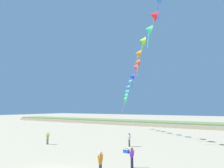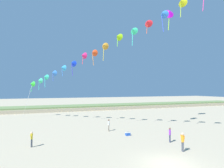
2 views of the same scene
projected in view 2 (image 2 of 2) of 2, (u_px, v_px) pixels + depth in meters
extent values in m
plane|color=tan|center=(168.00, 164.00, 15.54)|extent=(240.00, 240.00, 0.00)
cube|color=tan|center=(72.00, 108.00, 55.51)|extent=(120.00, 8.92, 0.86)
cube|color=#6B844C|center=(72.00, 106.00, 55.52)|extent=(120.00, 7.58, 0.49)
cylinder|color=#282D4C|center=(170.00, 139.00, 21.74)|extent=(0.12, 0.12, 0.81)
cylinder|color=#282D4C|center=(170.00, 138.00, 21.88)|extent=(0.12, 0.12, 0.81)
cylinder|color=purple|center=(170.00, 132.00, 21.83)|extent=(0.21, 0.21, 0.57)
cylinder|color=purple|center=(170.00, 132.00, 21.65)|extent=(0.15, 0.21, 0.54)
cylinder|color=purple|center=(169.00, 132.00, 22.01)|extent=(0.15, 0.21, 0.54)
sphere|color=brown|center=(170.00, 129.00, 21.84)|extent=(0.22, 0.22, 0.22)
cylinder|color=#474C56|center=(183.00, 147.00, 18.51)|extent=(0.13, 0.13, 0.88)
cylinder|color=#474C56|center=(182.00, 147.00, 18.66)|extent=(0.13, 0.13, 0.88)
cylinder|color=orange|center=(183.00, 139.00, 18.60)|extent=(0.23, 0.23, 0.63)
cylinder|color=orange|center=(184.00, 139.00, 18.41)|extent=(0.10, 0.21, 0.59)
cylinder|color=orange|center=(181.00, 138.00, 18.79)|extent=(0.10, 0.21, 0.59)
sphere|color=beige|center=(183.00, 134.00, 18.61)|extent=(0.24, 0.24, 0.24)
cylinder|color=#474C56|center=(31.00, 143.00, 19.94)|extent=(0.11, 0.11, 0.78)
cylinder|color=#474C56|center=(32.00, 143.00, 20.08)|extent=(0.11, 0.11, 0.78)
cylinder|color=yellow|center=(32.00, 137.00, 20.03)|extent=(0.21, 0.21, 0.55)
cylinder|color=yellow|center=(31.00, 137.00, 19.85)|extent=(0.15, 0.20, 0.53)
cylinder|color=yellow|center=(32.00, 136.00, 20.21)|extent=(0.15, 0.20, 0.53)
sphere|color=beige|center=(32.00, 133.00, 20.04)|extent=(0.21, 0.21, 0.21)
cylinder|color=#726656|center=(109.00, 128.00, 27.72)|extent=(0.12, 0.12, 0.82)
cylinder|color=#726656|center=(109.00, 128.00, 27.58)|extent=(0.12, 0.12, 0.82)
cylinder|color=white|center=(109.00, 123.00, 27.67)|extent=(0.22, 0.22, 0.58)
cylinder|color=white|center=(109.00, 122.00, 27.86)|extent=(0.16, 0.21, 0.55)
cylinder|color=white|center=(109.00, 123.00, 27.48)|extent=(0.16, 0.21, 0.55)
sphere|color=brown|center=(109.00, 120.00, 27.68)|extent=(0.22, 0.22, 0.22)
cone|color=#36EF38|center=(32.00, 84.00, 40.99)|extent=(1.31, 1.36, 1.17)
cylinder|color=#39E564|center=(31.00, 88.00, 41.05)|extent=(0.22, 0.23, 1.41)
cone|color=#3BCF8E|center=(40.00, 81.00, 39.47)|extent=(1.26, 1.35, 1.15)
cylinder|color=#39E5C3|center=(39.00, 86.00, 39.53)|extent=(0.13, 0.22, 1.63)
cone|color=#31C79A|center=(45.00, 77.00, 38.36)|extent=(1.35, 1.40, 1.20)
cylinder|color=#39E5DB|center=(45.00, 83.00, 38.41)|extent=(0.16, 0.09, 1.86)
cone|color=blue|center=(54.00, 73.00, 36.85)|extent=(1.26, 1.34, 1.14)
cylinder|color=blue|center=(53.00, 78.00, 36.92)|extent=(0.18, 0.23, 1.26)
cone|color=#2F94CD|center=(63.00, 68.00, 35.71)|extent=(1.25, 1.36, 1.17)
cylinder|color=#397EE5|center=(62.00, 73.00, 35.77)|extent=(0.21, 0.24, 1.33)
cone|color=#1133DF|center=(73.00, 63.00, 34.35)|extent=(1.36, 1.40, 1.20)
cylinder|color=#4639E5|center=(72.00, 70.00, 34.40)|extent=(0.26, 0.19, 1.94)
cone|color=#D91D62|center=(83.00, 55.00, 33.31)|extent=(1.12, 1.30, 1.10)
cylinder|color=#E5394F|center=(83.00, 61.00, 33.38)|extent=(0.22, 0.22, 1.29)
cone|color=red|center=(94.00, 53.00, 31.93)|extent=(1.26, 1.31, 1.11)
cylinder|color=orange|center=(93.00, 60.00, 31.98)|extent=(0.28, 0.13, 1.81)
cone|color=#BF7F21|center=(104.00, 46.00, 30.36)|extent=(1.29, 1.32, 1.13)
cylinder|color=yellow|center=(104.00, 54.00, 30.41)|extent=(0.11, 0.30, 2.04)
cone|color=#89CB13|center=(118.00, 36.00, 29.22)|extent=(1.28, 1.38, 1.19)
cylinder|color=#7EE539|center=(117.00, 42.00, 29.29)|extent=(0.19, 0.19, 1.26)
cone|color=#30D18B|center=(133.00, 30.00, 28.14)|extent=(1.37, 1.41, 1.21)
cylinder|color=#39E5C3|center=(132.00, 39.00, 28.19)|extent=(0.21, 0.23, 2.02)
cone|color=red|center=(148.00, 22.00, 26.99)|extent=(1.39, 1.42, 1.21)
cylinder|color=#E55B39|center=(147.00, 29.00, 27.05)|extent=(0.19, 0.08, 1.28)
cone|color=blue|center=(164.00, 14.00, 25.60)|extent=(1.17, 1.32, 1.13)
cylinder|color=blue|center=(163.00, 24.00, 25.65)|extent=(0.27, 0.20, 2.11)
cone|color=#C4C816|center=(182.00, 2.00, 24.22)|extent=(1.31, 1.39, 1.22)
cylinder|color=#B8E539|center=(181.00, 10.00, 24.28)|extent=(0.14, 0.24, 1.61)
cylinder|color=#E53991|center=(203.00, 4.00, 22.83)|extent=(0.28, 0.08, 1.76)
cylinder|color=silver|center=(27.00, 101.00, 40.57)|extent=(1.80, 0.03, 6.86)
cone|color=#D60ED8|center=(169.00, 13.00, 35.39)|extent=(2.27, 1.94, 2.02)
cone|color=#A4E52D|center=(169.00, 12.00, 35.39)|extent=(1.26, 1.10, 1.13)
cylinder|color=#A4E52D|center=(169.00, 22.00, 35.34)|extent=(0.19, 0.36, 2.85)
cube|color=blue|center=(128.00, 134.00, 25.00)|extent=(0.56, 0.40, 0.36)
cube|color=white|center=(128.00, 132.00, 25.01)|extent=(0.58, 0.41, 0.06)
cylinder|color=black|center=(128.00, 132.00, 25.01)|extent=(0.45, 0.03, 0.03)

